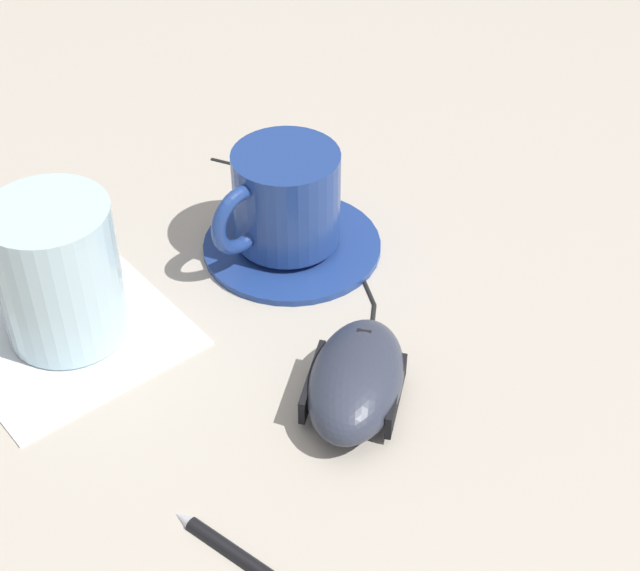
# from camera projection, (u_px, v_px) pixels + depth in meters

# --- Properties ---
(ground_plane) EXTENTS (3.00, 3.00, 0.00)m
(ground_plane) POSITION_uv_depth(u_px,v_px,m) (212.00, 338.00, 0.65)
(ground_plane) COLOR #B2A899
(saucer) EXTENTS (0.13, 0.13, 0.01)m
(saucer) POSITION_uv_depth(u_px,v_px,m) (292.00, 243.00, 0.72)
(saucer) COLOR navy
(saucer) RESTS_ON ground
(coffee_cup) EXTENTS (0.11, 0.08, 0.07)m
(coffee_cup) POSITION_uv_depth(u_px,v_px,m) (284.00, 198.00, 0.69)
(coffee_cup) COLOR navy
(coffee_cup) RESTS_ON saucer
(computer_mouse) EXTENTS (0.11, 0.09, 0.04)m
(computer_mouse) POSITION_uv_depth(u_px,v_px,m) (354.00, 383.00, 0.59)
(computer_mouse) COLOR #2D3342
(computer_mouse) RESTS_ON ground
(mouse_cable) EXTENTS (0.13, 0.22, 0.00)m
(mouse_cable) POSITION_uv_depth(u_px,v_px,m) (310.00, 230.00, 0.73)
(mouse_cable) COLOR black
(mouse_cable) RESTS_ON ground
(napkin_under_glass) EXTENTS (0.18, 0.18, 0.00)m
(napkin_under_glass) POSITION_uv_depth(u_px,v_px,m) (68.00, 333.00, 0.65)
(napkin_under_glass) COLOR white
(napkin_under_glass) RESTS_ON ground
(drinking_glass) EXTENTS (0.08, 0.08, 0.10)m
(drinking_glass) POSITION_uv_depth(u_px,v_px,m) (58.00, 272.00, 0.62)
(drinking_glass) COLOR silver
(drinking_glass) RESTS_ON napkin_under_glass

